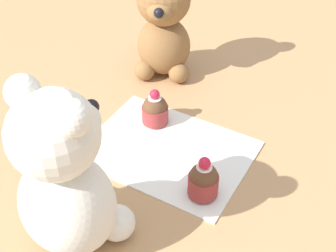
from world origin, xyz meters
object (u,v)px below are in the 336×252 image
object	(u,v)px
teddy_bear_cream	(65,179)
cupcake_near_cream_bear	(203,180)
cupcake_near_tan_bear	(155,110)
teddy_bear_tan	(163,24)

from	to	relation	value
teddy_bear_cream	cupcake_near_cream_bear	size ratio (longest dim) A/B	3.58
cupcake_near_cream_bear	cupcake_near_tan_bear	distance (m)	0.19
cupcake_near_cream_bear	cupcake_near_tan_bear	world-z (taller)	cupcake_near_cream_bear
teddy_bear_cream	cupcake_near_cream_bear	bearing A→B (deg)	-120.81
teddy_bear_tan	cupcake_near_cream_bear	distance (m)	0.35
cupcake_near_cream_bear	cupcake_near_tan_bear	xyz separation A→B (m)	(0.15, -0.11, -0.00)
teddy_bear_cream	cupcake_near_tan_bear	size ratio (longest dim) A/B	3.85
teddy_bear_tan	cupcake_near_tan_bear	world-z (taller)	teddy_bear_tan
cupcake_near_tan_bear	teddy_bear_tan	bearing A→B (deg)	-65.09
cupcake_near_cream_bear	teddy_bear_tan	bearing A→B (deg)	-49.84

